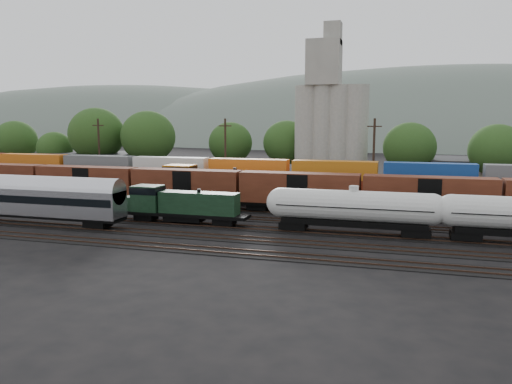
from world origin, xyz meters
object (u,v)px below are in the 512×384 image
(orange_locomotive, at_px, (212,183))
(grain_silo, at_px, (330,123))
(tank_car_a, at_px, (353,208))
(green_locomotive, at_px, (177,204))
(passenger_coach, at_px, (28,196))

(orange_locomotive, height_order, grain_silo, grain_silo)
(tank_car_a, xyz_separation_m, orange_locomotive, (-21.24, 15.00, -0.01))
(green_locomotive, bearing_deg, passenger_coach, -162.65)
(green_locomotive, relative_size, passenger_coach, 0.64)
(tank_car_a, xyz_separation_m, passenger_coach, (-35.68, -5.00, 0.42))
(green_locomotive, xyz_separation_m, orange_locomotive, (-1.56, 15.00, 0.53))
(green_locomotive, distance_m, tank_car_a, 19.68)
(tank_car_a, bearing_deg, orange_locomotive, 144.76)
(tank_car_a, bearing_deg, green_locomotive, -180.00)
(green_locomotive, height_order, tank_car_a, tank_car_a)
(green_locomotive, bearing_deg, grain_silo, 74.43)
(orange_locomotive, bearing_deg, green_locomotive, -84.06)
(orange_locomotive, relative_size, grain_silo, 0.69)
(green_locomotive, height_order, passenger_coach, passenger_coach)
(passenger_coach, height_order, grain_silo, grain_silo)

